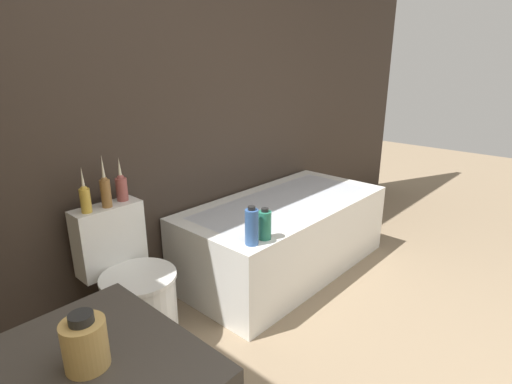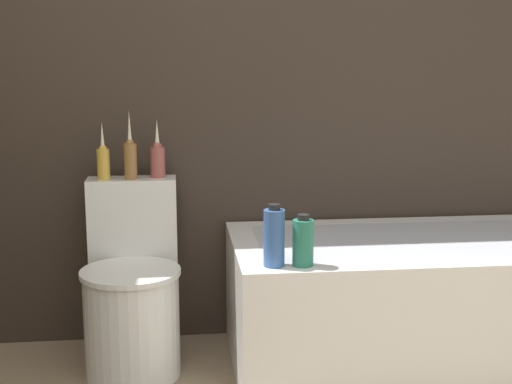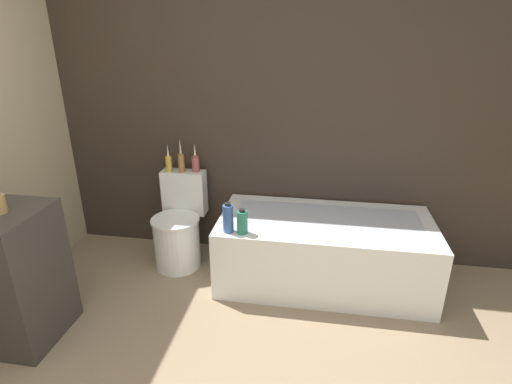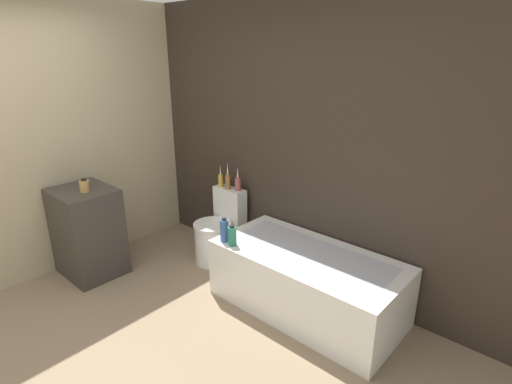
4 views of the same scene
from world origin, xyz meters
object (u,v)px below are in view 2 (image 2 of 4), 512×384
at_px(bathtub, 428,301).
at_px(shampoo_bottle_tall, 274,237).
at_px(vase_bronze, 158,158).
at_px(toilet, 132,297).
at_px(shampoo_bottle_short, 303,242).
at_px(vase_gold, 103,160).
at_px(vase_silver, 130,157).

height_order(bathtub, shampoo_bottle_tall, shampoo_bottle_tall).
xyz_separation_m(vase_bronze, shampoo_bottle_tall, (0.41, -0.59, -0.20)).
xyz_separation_m(toilet, shampoo_bottle_short, (0.62, -0.39, 0.31)).
distance_m(toilet, vase_bronze, 0.58).
bearing_deg(toilet, vase_gold, 122.07).
bearing_deg(vase_gold, toilet, -57.93).
distance_m(bathtub, toilet, 1.20).
bearing_deg(shampoo_bottle_short, shampoo_bottle_tall, 176.71).
distance_m(bathtub, vase_bronze, 1.26).
relative_size(vase_silver, shampoo_bottle_short, 1.54).
height_order(vase_bronze, shampoo_bottle_short, vase_bronze).
relative_size(toilet, vase_bronze, 3.11).
distance_m(bathtub, vase_silver, 1.36).
xyz_separation_m(vase_silver, vase_bronze, (0.11, 0.03, -0.01)).
bearing_deg(vase_bronze, vase_gold, -171.81).
relative_size(toilet, shampoo_bottle_tall, 3.40).
relative_size(bathtub, shampoo_bottle_tall, 7.22).
bearing_deg(vase_silver, vase_bronze, 17.20).
bearing_deg(toilet, shampoo_bottle_short, -32.22).
xyz_separation_m(bathtub, vase_gold, (-1.31, 0.26, 0.56)).
bearing_deg(bathtub, vase_gold, 168.63).
bearing_deg(vase_bronze, shampoo_bottle_tall, -55.41).
height_order(vase_gold, shampoo_bottle_short, vase_gold).
xyz_separation_m(bathtub, toilet, (-1.20, 0.09, 0.04)).
height_order(toilet, vase_bronze, vase_bronze).
xyz_separation_m(vase_gold, vase_bronze, (0.22, 0.03, 0.00)).
xyz_separation_m(shampoo_bottle_tall, shampoo_bottle_short, (0.10, -0.01, -0.02)).
bearing_deg(shampoo_bottle_short, toilet, 147.78).
xyz_separation_m(vase_gold, vase_silver, (0.11, -0.00, 0.01)).
distance_m(bathtub, vase_gold, 1.45).
bearing_deg(shampoo_bottle_short, vase_bronze, 130.44).
height_order(toilet, shampoo_bottle_tall, toilet).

